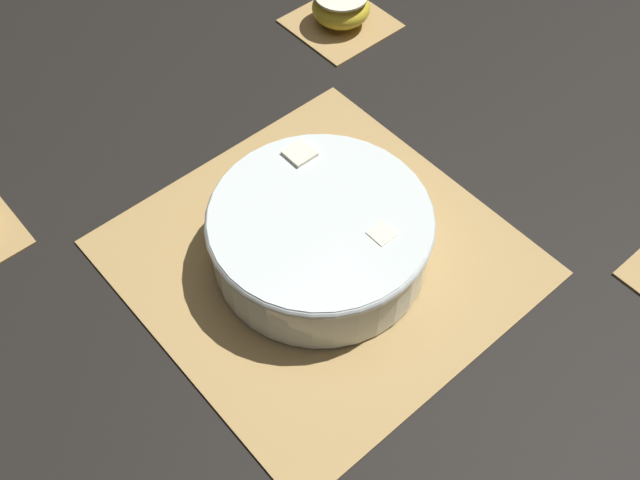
% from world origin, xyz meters
% --- Properties ---
extents(ground_plane, '(6.00, 6.00, 0.00)m').
position_xyz_m(ground_plane, '(0.00, 0.00, 0.00)').
color(ground_plane, black).
extents(bamboo_mat_center, '(0.40, 0.40, 0.01)m').
position_xyz_m(bamboo_mat_center, '(-0.00, 0.00, 0.00)').
color(bamboo_mat_center, '#A8844C').
rests_on(bamboo_mat_center, ground_plane).
extents(coaster_mat_far_left, '(0.13, 0.13, 0.01)m').
position_xyz_m(coaster_mat_far_left, '(-0.30, 0.30, 0.00)').
color(coaster_mat_far_left, '#A8844C').
rests_on(coaster_mat_far_left, ground_plane).
extents(fruit_salad_bowl, '(0.24, 0.24, 0.08)m').
position_xyz_m(fruit_salad_bowl, '(0.00, 0.00, 0.05)').
color(fruit_salad_bowl, silver).
rests_on(fruit_salad_bowl, bamboo_mat_center).
extents(apple_half, '(0.08, 0.08, 0.05)m').
position_xyz_m(apple_half, '(-0.30, 0.30, 0.03)').
color(apple_half, gold).
rests_on(apple_half, coaster_mat_far_left).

